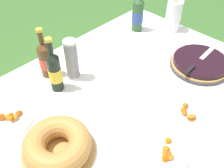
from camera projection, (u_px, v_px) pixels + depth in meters
ground_plane at (120, 164)px, 1.88m from camera, size 16.00×16.00×0.00m
garden_table at (123, 101)px, 1.41m from camera, size 1.70×1.21×0.75m
tablecloth at (123, 95)px, 1.38m from camera, size 1.71×1.22×0.10m
berry_tart at (200, 63)px, 1.52m from camera, size 0.36×0.36×0.06m
serving_knife at (199, 61)px, 1.48m from camera, size 0.38×0.04×0.01m
bundt_cake at (57, 145)px, 1.06m from camera, size 0.33×0.33×0.11m
cup_stack at (72, 60)px, 1.38m from camera, size 0.07×0.07×0.25m
cider_bottle_green at (138, 14)px, 1.77m from camera, size 0.08×0.08×0.33m
cider_bottle_amber at (46, 59)px, 1.41m from camera, size 0.08×0.08×0.31m
juice_bottle_red at (55, 71)px, 1.31m from camera, size 0.07×0.07×0.32m
snack_plate_near at (166, 152)px, 1.09m from camera, size 0.21×0.21×0.05m
snack_plate_left at (185, 115)px, 1.24m from camera, size 0.22×0.22×0.05m
snack_plate_far at (10, 119)px, 1.22m from camera, size 0.23×0.23×0.06m
paper_towel_roll at (173, 16)px, 1.78m from camera, size 0.11×0.11×0.22m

